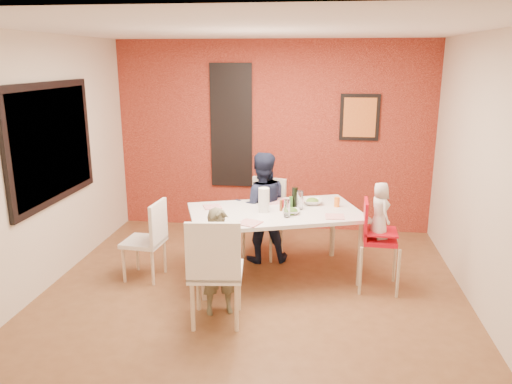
# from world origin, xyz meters

# --- Properties ---
(ground) EXTENTS (4.50, 4.50, 0.00)m
(ground) POSITION_xyz_m (0.00, 0.00, 0.00)
(ground) COLOR brown
(ground) RESTS_ON ground
(ceiling) EXTENTS (4.50, 4.50, 0.02)m
(ceiling) POSITION_xyz_m (0.00, 0.00, 2.70)
(ceiling) COLOR white
(ceiling) RESTS_ON wall_back
(wall_back) EXTENTS (4.50, 0.02, 2.70)m
(wall_back) POSITION_xyz_m (0.00, 2.25, 1.35)
(wall_back) COLOR beige
(wall_back) RESTS_ON ground
(wall_front) EXTENTS (4.50, 0.02, 2.70)m
(wall_front) POSITION_xyz_m (0.00, -2.25, 1.35)
(wall_front) COLOR beige
(wall_front) RESTS_ON ground
(wall_left) EXTENTS (0.02, 4.50, 2.70)m
(wall_left) POSITION_xyz_m (-2.25, 0.00, 1.35)
(wall_left) COLOR beige
(wall_left) RESTS_ON ground
(wall_right) EXTENTS (0.02, 4.50, 2.70)m
(wall_right) POSITION_xyz_m (2.25, 0.00, 1.35)
(wall_right) COLOR beige
(wall_right) RESTS_ON ground
(brick_accent_wall) EXTENTS (4.50, 0.02, 2.70)m
(brick_accent_wall) POSITION_xyz_m (0.00, 2.23, 1.35)
(brick_accent_wall) COLOR maroon
(brick_accent_wall) RESTS_ON ground
(picture_window_frame) EXTENTS (0.05, 1.70, 1.30)m
(picture_window_frame) POSITION_xyz_m (-2.22, 0.20, 1.55)
(picture_window_frame) COLOR black
(picture_window_frame) RESTS_ON wall_left
(picture_window_pane) EXTENTS (0.02, 1.55, 1.15)m
(picture_window_pane) POSITION_xyz_m (-2.21, 0.20, 1.55)
(picture_window_pane) COLOR black
(picture_window_pane) RESTS_ON wall_left
(glassblock_strip) EXTENTS (0.55, 0.03, 1.70)m
(glassblock_strip) POSITION_xyz_m (-0.60, 2.21, 1.50)
(glassblock_strip) COLOR silver
(glassblock_strip) RESTS_ON wall_back
(glassblock_surround) EXTENTS (0.60, 0.03, 1.76)m
(glassblock_surround) POSITION_xyz_m (-0.60, 2.21, 1.50)
(glassblock_surround) COLOR black
(glassblock_surround) RESTS_ON wall_back
(art_print_frame) EXTENTS (0.54, 0.03, 0.64)m
(art_print_frame) POSITION_xyz_m (1.20, 2.21, 1.65)
(art_print_frame) COLOR black
(art_print_frame) RESTS_ON wall_back
(art_print_canvas) EXTENTS (0.44, 0.01, 0.54)m
(art_print_canvas) POSITION_xyz_m (1.20, 2.19, 1.65)
(art_print_canvas) COLOR orange
(art_print_canvas) RESTS_ON wall_back
(dining_table) EXTENTS (2.12, 1.60, 0.78)m
(dining_table) POSITION_xyz_m (0.19, 0.51, 0.71)
(dining_table) COLOR white
(dining_table) RESTS_ON ground
(chair_near) EXTENTS (0.54, 0.54, 1.06)m
(chair_near) POSITION_xyz_m (-0.25, -0.68, 0.59)
(chair_near) COLOR white
(chair_near) RESTS_ON ground
(chair_far) EXTENTS (0.56, 0.56, 0.97)m
(chair_far) POSITION_xyz_m (0.01, 1.20, 0.54)
(chair_far) COLOR silver
(chair_far) RESTS_ON ground
(chair_left) EXTENTS (0.46, 0.46, 0.91)m
(chair_left) POSITION_xyz_m (-1.20, 0.26, 0.51)
(chair_left) COLOR white
(chair_left) RESTS_ON ground
(high_chair) EXTENTS (0.44, 0.44, 0.99)m
(high_chair) POSITION_xyz_m (1.29, 0.32, 0.60)
(high_chair) COLOR red
(high_chair) RESTS_ON ground
(child_near) EXTENTS (0.45, 0.38, 1.07)m
(child_near) POSITION_xyz_m (-0.27, -0.42, 0.53)
(child_near) COLOR brown
(child_near) RESTS_ON ground
(child_far) EXTENTS (0.75, 0.64, 1.36)m
(child_far) POSITION_xyz_m (-0.02, 0.95, 0.68)
(child_far) COLOR #151B31
(child_far) RESTS_ON ground
(toddler) EXTENTS (0.28, 0.34, 0.61)m
(toddler) POSITION_xyz_m (1.31, 0.32, 0.89)
(toddler) COLOR silver
(toddler) RESTS_ON high_chair
(plate_near_left) EXTENTS (0.28, 0.28, 0.01)m
(plate_near_left) POSITION_xyz_m (-0.03, 0.03, 0.79)
(plate_near_left) COLOR silver
(plate_near_left) RESTS_ON dining_table
(plate_far_mid) EXTENTS (0.31, 0.31, 0.01)m
(plate_far_mid) POSITION_xyz_m (0.18, 0.88, 0.79)
(plate_far_mid) COLOR white
(plate_far_mid) RESTS_ON dining_table
(plate_near_right) EXTENTS (0.21, 0.21, 0.01)m
(plate_near_right) POSITION_xyz_m (0.85, 0.36, 0.79)
(plate_near_right) COLOR white
(plate_near_right) RESTS_ON dining_table
(plate_far_left) EXTENTS (0.25, 0.25, 0.01)m
(plate_far_left) POSITION_xyz_m (-0.54, 0.55, 0.79)
(plate_far_left) COLOR white
(plate_far_left) RESTS_ON dining_table
(salad_bowl_a) EXTENTS (0.21, 0.21, 0.05)m
(salad_bowl_a) POSITION_xyz_m (0.38, 0.42, 0.81)
(salad_bowl_a) COLOR white
(salad_bowl_a) RESTS_ON dining_table
(salad_bowl_b) EXTENTS (0.27, 0.27, 0.06)m
(salad_bowl_b) POSITION_xyz_m (0.60, 0.83, 0.81)
(salad_bowl_b) COLOR silver
(salad_bowl_b) RESTS_ON dining_table
(wine_bottle) EXTENTS (0.07, 0.07, 0.25)m
(wine_bottle) POSITION_xyz_m (0.40, 0.61, 0.91)
(wine_bottle) COLOR black
(wine_bottle) RESTS_ON dining_table
(wine_glass_a) EXTENTS (0.07, 0.07, 0.19)m
(wine_glass_a) POSITION_xyz_m (0.34, 0.29, 0.88)
(wine_glass_a) COLOR silver
(wine_glass_a) RESTS_ON dining_table
(wine_glass_b) EXTENTS (0.07, 0.07, 0.21)m
(wine_glass_b) POSITION_xyz_m (0.46, 0.60, 0.89)
(wine_glass_b) COLOR silver
(wine_glass_b) RESTS_ON dining_table
(paper_towel_roll) EXTENTS (0.12, 0.12, 0.27)m
(paper_towel_roll) POSITION_xyz_m (0.07, 0.45, 0.92)
(paper_towel_roll) COLOR white
(paper_towel_roll) RESTS_ON dining_table
(condiment_red) EXTENTS (0.03, 0.03, 0.12)m
(condiment_red) POSITION_xyz_m (0.28, 0.54, 0.85)
(condiment_red) COLOR red
(condiment_red) RESTS_ON dining_table
(condiment_green) EXTENTS (0.04, 0.04, 0.16)m
(condiment_green) POSITION_xyz_m (0.36, 0.56, 0.86)
(condiment_green) COLOR #3B7D29
(condiment_green) RESTS_ON dining_table
(condiment_brown) EXTENTS (0.03, 0.03, 0.13)m
(condiment_brown) POSITION_xyz_m (0.25, 0.51, 0.85)
(condiment_brown) COLOR brown
(condiment_brown) RESTS_ON dining_table
(sippy_cup) EXTENTS (0.06, 0.06, 0.11)m
(sippy_cup) POSITION_xyz_m (0.88, 0.76, 0.84)
(sippy_cup) COLOR orange
(sippy_cup) RESTS_ON dining_table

